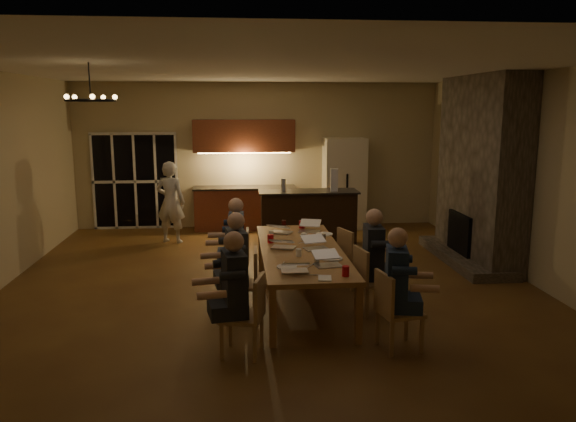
{
  "coord_description": "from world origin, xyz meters",
  "views": [
    {
      "loc": [
        -0.48,
        -8.03,
        2.68
      ],
      "look_at": [
        0.29,
        0.3,
        1.12
      ],
      "focal_mm": 35.0,
      "sensor_mm": 36.0,
      "label": 1
    }
  ],
  "objects_px": {
    "laptop_f": "(309,225)",
    "redcup_far": "(302,224)",
    "dining_table": "(301,275)",
    "standing_person": "(171,202)",
    "laptop_a": "(295,262)",
    "plate_left": "(287,267)",
    "chair_right_mid": "(375,281)",
    "laptop_d": "(316,241)",
    "plate_far": "(324,234)",
    "refrigerator": "(344,183)",
    "chair_left_far": "(234,260)",
    "bar_island": "(308,218)",
    "bar_blender": "(334,180)",
    "chair_left_near": "(242,316)",
    "person_right_mid": "(373,261)",
    "redcup_near": "(346,271)",
    "person_left_far": "(237,245)",
    "laptop_b": "(328,257)",
    "chair_right_near": "(400,311)",
    "chair_right_far": "(356,258)",
    "redcup_mid": "(271,239)",
    "chair_left_mid": "(240,284)",
    "chandelier": "(91,100)",
    "can_right": "(324,238)",
    "mug_mid": "(304,237)",
    "bar_bottle": "(283,185)",
    "laptop_e": "(281,226)",
    "laptop_c": "(284,240)",
    "can_silver": "(317,259)",
    "mug_front": "(299,252)",
    "mug_back": "(271,234)",
    "can_cola": "(284,224)",
    "plate_near": "(332,258)",
    "person_left_near": "(235,294)"
  },
  "relations": [
    {
      "from": "laptop_f",
      "to": "redcup_far",
      "type": "xyz_separation_m",
      "value": [
        -0.08,
        0.29,
        -0.05
      ]
    },
    {
      "from": "dining_table",
      "to": "standing_person",
      "type": "distance_m",
      "value": 4.29
    },
    {
      "from": "laptop_a",
      "to": "plate_left",
      "type": "xyz_separation_m",
      "value": [
        -0.08,
        0.18,
        -0.1
      ]
    },
    {
      "from": "chair_right_mid",
      "to": "laptop_d",
      "type": "bearing_deg",
      "value": 42.14
    },
    {
      "from": "laptop_d",
      "to": "plate_far",
      "type": "distance_m",
      "value": 0.91
    },
    {
      "from": "refrigerator",
      "to": "chair_left_far",
      "type": "xyz_separation_m",
      "value": [
        -2.43,
        -4.11,
        -0.55
      ]
    },
    {
      "from": "bar_island",
      "to": "bar_blender",
      "type": "distance_m",
      "value": 0.9
    },
    {
      "from": "chair_left_near",
      "to": "person_right_mid",
      "type": "relative_size",
      "value": 0.64
    },
    {
      "from": "laptop_f",
      "to": "redcup_near",
      "type": "distance_m",
      "value": 2.35
    },
    {
      "from": "chair_left_far",
      "to": "person_left_far",
      "type": "xyz_separation_m",
      "value": [
        0.04,
        -0.06,
        0.24
      ]
    },
    {
      "from": "refrigerator",
      "to": "laptop_b",
      "type": "height_order",
      "value": "refrigerator"
    },
    {
      "from": "chair_right_near",
      "to": "chair_right_far",
      "type": "distance_m",
      "value": 2.24
    },
    {
      "from": "chair_left_far",
      "to": "redcup_mid",
      "type": "relative_size",
      "value": 7.42
    },
    {
      "from": "redcup_mid",
      "to": "plate_far",
      "type": "bearing_deg",
      "value": 27.22
    },
    {
      "from": "refrigerator",
      "to": "chair_left_mid",
      "type": "bearing_deg",
      "value": -114.09
    },
    {
      "from": "chair_right_far",
      "to": "chandelier",
      "type": "bearing_deg",
      "value": 85.79
    },
    {
      "from": "standing_person",
      "to": "can_right",
      "type": "distance_m",
      "value": 4.17
    },
    {
      "from": "chair_left_far",
      "to": "mug_mid",
      "type": "bearing_deg",
      "value": 85.12
    },
    {
      "from": "plate_left",
      "to": "bar_bottle",
      "type": "relative_size",
      "value": 1.02
    },
    {
      "from": "laptop_e",
      "to": "redcup_mid",
      "type": "xyz_separation_m",
      "value": [
        -0.2,
        -0.63,
        -0.05
      ]
    },
    {
      "from": "laptop_c",
      "to": "laptop_f",
      "type": "relative_size",
      "value": 1.0
    },
    {
      "from": "person_right_mid",
      "to": "can_silver",
      "type": "xyz_separation_m",
      "value": [
        -0.79,
        -0.29,
        0.12
      ]
    },
    {
      "from": "bar_island",
      "to": "redcup_near",
      "type": "height_order",
      "value": "bar_island"
    },
    {
      "from": "plate_far",
      "to": "mug_front",
      "type": "bearing_deg",
      "value": -113.67
    },
    {
      "from": "chandelier",
      "to": "plate_far",
      "type": "distance_m",
      "value": 3.84
    },
    {
      "from": "bar_island",
      "to": "mug_front",
      "type": "distance_m",
      "value": 3.6
    },
    {
      "from": "bar_bottle",
      "to": "can_silver",
      "type": "bearing_deg",
      "value": -88.75
    },
    {
      "from": "redcup_mid",
      "to": "can_right",
      "type": "relative_size",
      "value": 1.0
    },
    {
      "from": "mug_back",
      "to": "can_cola",
      "type": "relative_size",
      "value": 0.83
    },
    {
      "from": "person_left_far",
      "to": "chandelier",
      "type": "xyz_separation_m",
      "value": [
        -1.72,
        -0.92,
        2.06
      ]
    },
    {
      "from": "chandelier",
      "to": "laptop_a",
      "type": "xyz_separation_m",
      "value": [
        2.41,
        -0.71,
        -1.89
      ]
    },
    {
      "from": "chair_right_far",
      "to": "mug_mid",
      "type": "height_order",
      "value": "chair_right_far"
    },
    {
      "from": "plate_left",
      "to": "chandelier",
      "type": "bearing_deg",
      "value": 167.07
    },
    {
      "from": "chandelier",
      "to": "plate_near",
      "type": "height_order",
      "value": "chandelier"
    },
    {
      "from": "dining_table",
      "to": "chandelier",
      "type": "bearing_deg",
      "value": -172.28
    },
    {
      "from": "chair_right_far",
      "to": "can_silver",
      "type": "distance_m",
      "value": 1.59
    },
    {
      "from": "can_cola",
      "to": "laptop_a",
      "type": "bearing_deg",
      "value": -91.91
    },
    {
      "from": "chair_right_far",
      "to": "mug_mid",
      "type": "relative_size",
      "value": 8.9
    },
    {
      "from": "refrigerator",
      "to": "bar_bottle",
      "type": "distance_m",
      "value": 2.18
    },
    {
      "from": "chair_right_far",
      "to": "redcup_near",
      "type": "relative_size",
      "value": 7.42
    },
    {
      "from": "chair_left_near",
      "to": "person_left_near",
      "type": "xyz_separation_m",
      "value": [
        -0.07,
        0.01,
        0.24
      ]
    },
    {
      "from": "chair_left_far",
      "to": "plate_far",
      "type": "xyz_separation_m",
      "value": [
        1.38,
        0.19,
        0.31
      ]
    },
    {
      "from": "refrigerator",
      "to": "plate_far",
      "type": "relative_size",
      "value": 7.72
    },
    {
      "from": "person_left_far",
      "to": "plate_far",
      "type": "xyz_separation_m",
      "value": [
        1.34,
        0.26,
        0.07
      ]
    },
    {
      "from": "laptop_c",
      "to": "can_right",
      "type": "bearing_deg",
      "value": -137.0
    },
    {
      "from": "chair_right_far",
      "to": "mug_back",
      "type": "height_order",
      "value": "chair_right_far"
    },
    {
      "from": "person_right_mid",
      "to": "mug_back",
      "type": "xyz_separation_m",
      "value": [
        -1.26,
        1.2,
        0.11
      ]
    },
    {
      "from": "chair_left_mid",
      "to": "chandelier",
      "type": "xyz_separation_m",
      "value": [
        -1.76,
        0.17,
        2.31
      ]
    },
    {
      "from": "laptop_a",
      "to": "mug_front",
      "type": "relative_size",
      "value": 3.2
    },
    {
      "from": "redcup_mid",
      "to": "redcup_far",
      "type": "bearing_deg",
      "value": 59.16
    }
  ]
}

